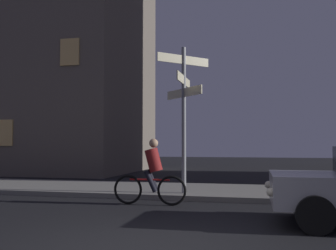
% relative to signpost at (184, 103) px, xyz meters
% --- Properties ---
extents(sidewalk_kerb, '(40.00, 3.35, 0.14)m').
position_rel_signpost_xyz_m(sidewalk_kerb, '(0.37, 1.09, -2.54)').
color(sidewalk_kerb, gray).
rests_on(sidewalk_kerb, ground_plane).
extents(signpost, '(1.22, 1.73, 4.03)m').
position_rel_signpost_xyz_m(signpost, '(0.00, 0.00, 0.00)').
color(signpost, gray).
rests_on(signpost, sidewalk_kerb).
extents(cyclist, '(1.82, 0.33, 1.61)m').
position_rel_signpost_xyz_m(cyclist, '(-0.53, -1.38, -1.86)').
color(cyclist, black).
rests_on(cyclist, ground_plane).
extents(building_left_block, '(12.96, 8.38, 17.20)m').
position_rel_signpost_xyz_m(building_left_block, '(-10.99, 9.22, 5.99)').
color(building_left_block, '#6B6056').
rests_on(building_left_block, ground_plane).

